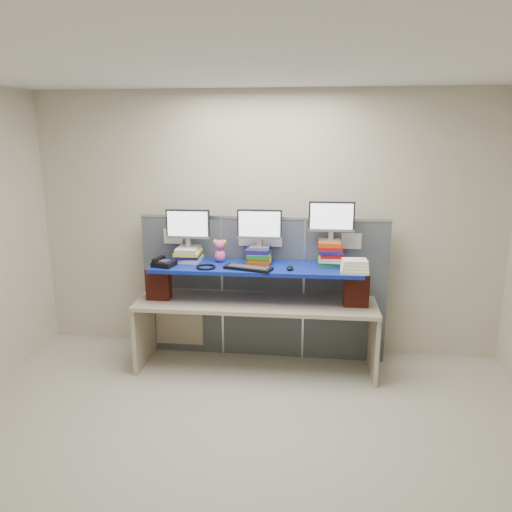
# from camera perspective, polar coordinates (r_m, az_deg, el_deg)

# --- Properties ---
(room) EXTENTS (5.00, 4.00, 2.80)m
(room) POSITION_cam_1_polar(r_m,az_deg,el_deg) (3.42, -2.62, -2.44)
(room) COLOR beige
(room) RESTS_ON ground
(cubicle_partition) EXTENTS (2.60, 0.06, 1.53)m
(cubicle_partition) POSITION_cam_1_polar(r_m,az_deg,el_deg) (5.29, 0.77, -3.56)
(cubicle_partition) COLOR #444950
(cubicle_partition) RESTS_ON ground
(desk) EXTENTS (2.40, 0.75, 0.73)m
(desk) POSITION_cam_1_polar(r_m,az_deg,el_deg) (5.06, -0.00, -6.68)
(desk) COLOR tan
(desk) RESTS_ON ground
(brick_pier_left) EXTENTS (0.24, 0.13, 0.32)m
(brick_pier_left) POSITION_cam_1_polar(r_m,az_deg,el_deg) (5.11, -11.06, -3.11)
(brick_pier_left) COLOR maroon
(brick_pier_left) RESTS_ON desk
(brick_pier_right) EXTENTS (0.24, 0.13, 0.32)m
(brick_pier_right) POSITION_cam_1_polar(r_m,az_deg,el_deg) (4.91, 11.39, -3.82)
(brick_pier_right) COLOR maroon
(brick_pier_right) RESTS_ON desk
(blue_board) EXTENTS (2.07, 0.56, 0.04)m
(blue_board) POSITION_cam_1_polar(r_m,az_deg,el_deg) (4.91, -0.00, -1.34)
(blue_board) COLOR navy
(blue_board) RESTS_ON brick_pier_left
(book_stack_left) EXTENTS (0.26, 0.31, 0.14)m
(book_stack_left) POSITION_cam_1_polar(r_m,az_deg,el_deg) (5.12, -7.73, 0.19)
(book_stack_left) COLOR #BBB9B2
(book_stack_left) RESTS_ON blue_board
(book_stack_center) EXTENTS (0.25, 0.31, 0.16)m
(book_stack_center) POSITION_cam_1_polar(r_m,az_deg,el_deg) (5.00, 0.36, 0.06)
(book_stack_center) COLOR #B24510
(book_stack_center) RESTS_ON blue_board
(book_stack_right) EXTENTS (0.25, 0.31, 0.24)m
(book_stack_right) POSITION_cam_1_polar(r_m,az_deg,el_deg) (4.97, 8.47, 0.34)
(book_stack_right) COLOR #1D6F30
(book_stack_right) RESTS_ON blue_board
(monitor_left) EXTENTS (0.44, 0.13, 0.39)m
(monitor_left) POSITION_cam_1_polar(r_m,az_deg,el_deg) (5.06, -7.78, 3.42)
(monitor_left) COLOR #939498
(monitor_left) RESTS_ON book_stack_left
(monitor_center) EXTENTS (0.44, 0.13, 0.39)m
(monitor_center) POSITION_cam_1_polar(r_m,az_deg,el_deg) (4.93, 0.41, 3.42)
(monitor_center) COLOR #939498
(monitor_center) RESTS_ON book_stack_center
(monitor_right) EXTENTS (0.44, 0.13, 0.39)m
(monitor_right) POSITION_cam_1_polar(r_m,az_deg,el_deg) (4.90, 8.62, 4.24)
(monitor_right) COLOR #939498
(monitor_right) RESTS_ON book_stack_right
(keyboard) EXTENTS (0.49, 0.27, 0.03)m
(keyboard) POSITION_cam_1_polar(r_m,az_deg,el_deg) (4.78, -0.89, -1.38)
(keyboard) COLOR black
(keyboard) RESTS_ON blue_board
(mouse) EXTENTS (0.08, 0.12, 0.04)m
(mouse) POSITION_cam_1_polar(r_m,az_deg,el_deg) (4.77, 3.91, -1.37)
(mouse) COLOR black
(mouse) RESTS_ON blue_board
(desk_phone) EXTENTS (0.23, 0.22, 0.08)m
(desk_phone) POSITION_cam_1_polar(r_m,az_deg,el_deg) (4.97, -10.54, -0.79)
(desk_phone) COLOR black
(desk_phone) RESTS_ON blue_board
(headset) EXTENTS (0.22, 0.22, 0.02)m
(headset) POSITION_cam_1_polar(r_m,az_deg,el_deg) (4.85, -5.75, -1.24)
(headset) COLOR black
(headset) RESTS_ON blue_board
(plush_toy) EXTENTS (0.14, 0.10, 0.23)m
(plush_toy) POSITION_cam_1_polar(r_m,az_deg,el_deg) (5.04, -4.15, 0.62)
(plush_toy) COLOR #E95899
(plush_toy) RESTS_ON blue_board
(binder_stack) EXTENTS (0.26, 0.21, 0.12)m
(binder_stack) POSITION_cam_1_polar(r_m,az_deg,el_deg) (4.76, 11.20, -1.17)
(binder_stack) COLOR white
(binder_stack) RESTS_ON blue_board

